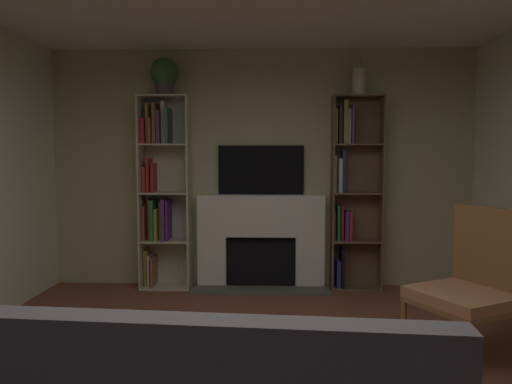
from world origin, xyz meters
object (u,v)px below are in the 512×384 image
object	(u,v)px
vase_with_flowers	(359,81)
bookshelf_left	(161,190)
tv	(261,170)
armchair	(473,284)
fireplace	(261,239)
potted_plant	(164,75)
bookshelf_right	(350,191)

from	to	relation	value
vase_with_flowers	bookshelf_left	bearing A→B (deg)	179.41
tv	vase_with_flowers	size ratio (longest dim) A/B	2.02
tv	armchair	bearing A→B (deg)	-51.34
fireplace	tv	xyz separation A→B (m)	(0.00, 0.07, 0.81)
tv	armchair	size ratio (longest dim) A/B	0.87
tv	armchair	distance (m)	2.74
bookshelf_left	potted_plant	bearing A→B (deg)	-21.62
potted_plant	vase_with_flowers	world-z (taller)	vase_with_flowers
bookshelf_right	potted_plant	world-z (taller)	potted_plant
bookshelf_right	vase_with_flowers	xyz separation A→B (m)	(0.07, -0.06, 1.23)
armchair	bookshelf_left	bearing A→B (deg)	145.05
bookshelf_left	armchair	world-z (taller)	bookshelf_left
armchair	vase_with_flowers	bearing A→B (deg)	105.70
fireplace	armchair	size ratio (longest dim) A/B	1.38
bookshelf_left	bookshelf_right	xyz separation A→B (m)	(2.18, 0.03, -0.00)
tv	armchair	xyz separation A→B (m)	(1.64, -2.05, -0.79)
bookshelf_right	armchair	size ratio (longest dim) A/B	1.94
tv	potted_plant	size ratio (longest dim) A/B	2.33
bookshelf_right	vase_with_flowers	size ratio (longest dim) A/B	4.51
potted_plant	vase_with_flowers	distance (m)	2.19
tv	vase_with_flowers	world-z (taller)	vase_with_flowers
bookshelf_left	vase_with_flowers	bearing A→B (deg)	-0.59
bookshelf_left	bookshelf_right	size ratio (longest dim) A/B	1.00
fireplace	potted_plant	size ratio (longest dim) A/B	3.69
bookshelf_left	vase_with_flowers	world-z (taller)	vase_with_flowers
vase_with_flowers	potted_plant	bearing A→B (deg)	179.99
bookshelf_left	bookshelf_right	bearing A→B (deg)	0.88
bookshelf_left	bookshelf_right	distance (m)	2.18
tv	bookshelf_left	world-z (taller)	bookshelf_left
fireplace	vase_with_flowers	bearing A→B (deg)	-2.81
fireplace	potted_plant	distance (m)	2.18
bookshelf_right	armchair	bearing A→B (deg)	-72.97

